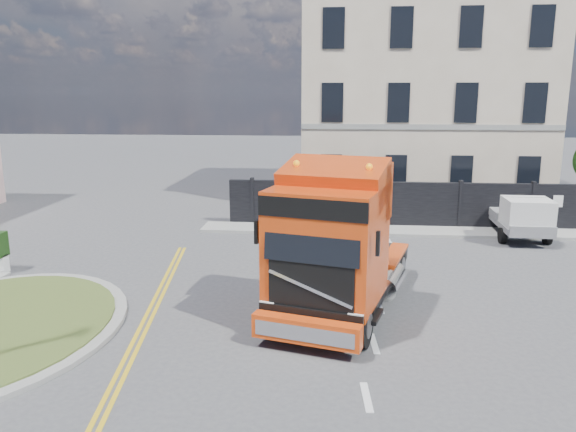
# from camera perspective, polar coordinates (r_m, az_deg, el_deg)

# --- Properties ---
(ground) EXTENTS (120.00, 120.00, 0.00)m
(ground) POSITION_cam_1_polar(r_m,az_deg,el_deg) (16.34, -1.35, -8.29)
(ground) COLOR #424244
(ground) RESTS_ON ground
(hoarding_fence) EXTENTS (18.80, 0.25, 2.00)m
(hoarding_fence) POSITION_cam_1_polar(r_m,az_deg,el_deg) (25.11, 16.04, 1.01)
(hoarding_fence) COLOR black
(hoarding_fence) RESTS_ON ground
(georgian_building) EXTENTS (12.30, 10.30, 12.80)m
(georgian_building) POSITION_cam_1_polar(r_m,az_deg,el_deg) (31.96, 13.04, 12.17)
(georgian_building) COLOR beige
(georgian_building) RESTS_ON ground
(pavement_far) EXTENTS (20.00, 1.60, 0.12)m
(pavement_far) POSITION_cam_1_polar(r_m,az_deg,el_deg) (24.35, 15.02, -1.55)
(pavement_far) COLOR gray
(pavement_far) RESTS_ON ground
(truck) EXTENTS (4.21, 7.19, 4.05)m
(truck) POSITION_cam_1_polar(r_m,az_deg,el_deg) (14.46, 4.76, -3.54)
(truck) COLOR black
(truck) RESTS_ON ground
(flatbed_pickup) EXTENTS (1.91, 4.32, 1.78)m
(flatbed_pickup) POSITION_cam_1_polar(r_m,az_deg,el_deg) (24.01, 22.69, -0.09)
(flatbed_pickup) COLOR slate
(flatbed_pickup) RESTS_ON ground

